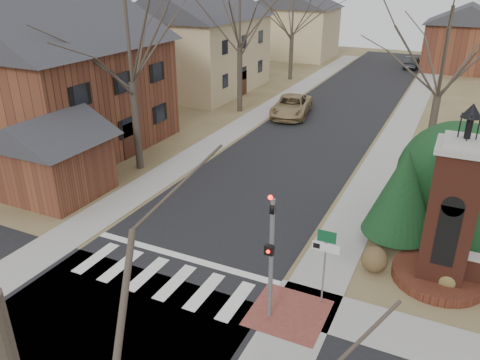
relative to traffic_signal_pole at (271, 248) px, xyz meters
The scene contains 26 objects.
ground 5.05m from the traffic_signal_pole, behind, with size 120.00×120.00×0.00m, color brown.
main_street 22.01m from the traffic_signal_pole, 101.35° to the left, with size 8.00×70.00×0.01m, color black.
cross_street 6.16m from the traffic_signal_pole, 140.28° to the right, with size 120.00×8.00×0.01m, color black.
crosswalk_zone 5.02m from the traffic_signal_pole, behind, with size 8.00×2.20×0.02m, color silver.
stop_bar 5.30m from the traffic_signal_pole, 158.11° to the left, with size 8.00×0.35×0.02m, color silver.
sidewalk_right_main 21.60m from the traffic_signal_pole, 87.59° to the left, with size 2.00×60.00×0.02m, color gray.
sidewalk_left 23.58m from the traffic_signal_pole, 113.91° to the left, with size 2.00×60.00×0.02m, color gray.
curb_apron 2.66m from the traffic_signal_pole, 40.52° to the left, with size 2.40×2.40×0.02m, color brown.
traffic_signal_pole is the anchor object (origin of this frame).
sign_post 2.02m from the traffic_signal_pole, 47.57° to the left, with size 0.90×0.07×2.75m.
brick_gate_monument 6.47m from the traffic_signal_pole, 43.24° to the left, with size 3.20×3.20×6.47m.
house_brick_left 19.81m from the traffic_signal_pole, 151.43° to the left, with size 9.80×11.80×9.42m.
house_stucco_left 31.92m from the traffic_signal_pole, 123.97° to the left, with size 9.80×12.80×9.28m.
garage_left 13.40m from the traffic_signal_pole, 163.01° to the left, with size 4.80×4.80×4.29m.
house_distant_left 50.18m from the traffic_signal_pole, 108.98° to the left, with size 10.80×8.80×8.53m.
house_distant_right 47.58m from the traffic_signal_pole, 85.55° to the left, with size 8.80×8.80×7.30m.
evergreen_near 7.06m from the traffic_signal_pole, 65.72° to the left, with size 2.80×2.80×4.10m.
evergreen_mass 10.09m from the traffic_signal_pole, 62.23° to the left, with size 4.80×4.80×4.80m, color black.
bare_tree_0 14.99m from the traffic_signal_pole, 143.29° to the left, with size 8.05×8.05×11.15m.
bare_tree_1 24.83m from the traffic_signal_pole, 117.81° to the left, with size 8.40×8.40×11.64m.
bare_tree_2 36.66m from the traffic_signal_pole, 108.92° to the left, with size 7.35×7.35×10.19m.
bare_tree_3 16.28m from the traffic_signal_pole, 78.28° to the left, with size 7.00×7.00×9.70m.
pickup_truck 23.08m from the traffic_signal_pole, 108.11° to the left, with size 2.53×5.48×1.52m, color #997F53.
distant_car 46.15m from the traffic_signal_pole, 91.73° to the left, with size 1.37×3.94×1.30m, color #313439.
dry_shrub_left 5.18m from the traffic_signal_pole, 58.17° to the left, with size 0.97×0.97×0.97m, color brown.
dry_shrub_right 6.77m from the traffic_signal_pole, 38.85° to the left, with size 0.89×0.89×0.89m, color brown.
Camera 1 is at (8.58, -10.54, 10.12)m, focal length 35.00 mm.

